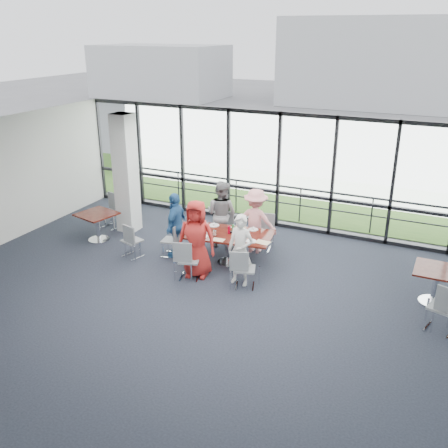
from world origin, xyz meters
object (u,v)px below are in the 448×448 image
at_px(diner_near_right, 240,250).
at_px(chair_main_nr, 245,269).
at_px(diner_near_left, 197,239).
at_px(chair_spare_la, 132,241).
at_px(chair_main_nl, 189,260).
at_px(diner_far_right, 255,221).
at_px(chair_spare_r, 443,308).
at_px(diner_end, 176,225).
at_px(chair_main_fl, 223,230).
at_px(chair_main_end, 171,240).
at_px(chair_spare_lb, 111,212).
at_px(main_table, 229,238).
at_px(diner_far_left, 221,214).
at_px(chair_main_fr, 262,233).
at_px(structural_column, 126,174).
at_px(side_table_right, 437,275).
at_px(side_table_left, 97,217).

distance_m(diner_near_right, chair_main_nr, 0.41).
distance_m(diner_near_left, chair_spare_la, 1.94).
bearing_deg(chair_main_nl, diner_far_right, 50.53).
relative_size(chair_main_nr, chair_spare_r, 0.89).
bearing_deg(diner_end, chair_spare_la, -65.62).
distance_m(chair_main_fl, chair_spare_r, 5.63).
bearing_deg(chair_main_end, diner_near_right, 65.60).
relative_size(diner_end, chair_spare_lb, 1.74).
xyz_separation_m(main_table, chair_main_end, (-1.46, -0.24, -0.22)).
bearing_deg(diner_end, chair_main_nl, 36.57).
xyz_separation_m(diner_near_right, diner_end, (-1.99, 0.69, 0.01)).
height_order(diner_far_left, chair_main_fr, diner_far_left).
height_order(chair_main_fr, chair_spare_r, chair_spare_r).
relative_size(diner_far_left, chair_main_end, 2.10).
height_order(structural_column, chair_spare_lb, structural_column).
distance_m(side_table_right, diner_near_left, 5.03).
distance_m(diner_near_left, chair_main_nl, 0.49).
bearing_deg(structural_column, side_table_right, -4.94).
bearing_deg(diner_far_right, main_table, 65.78).
height_order(side_table_right, diner_near_left, diner_near_left).
height_order(diner_far_left, chair_spare_r, diner_far_left).
height_order(main_table, chair_main_fl, chair_main_fl).
distance_m(chair_main_nl, chair_main_nr, 1.29).
relative_size(side_table_left, diner_end, 0.66).
relative_size(structural_column, diner_end, 1.99).
distance_m(side_table_left, diner_near_left, 3.37).
xyz_separation_m(main_table, diner_far_left, (-0.61, 0.85, 0.23)).
bearing_deg(diner_far_right, chair_main_nr, 100.46).
bearing_deg(chair_main_fl, chair_main_end, 47.21).
distance_m(structural_column, chair_main_end, 2.48).
bearing_deg(side_table_right, diner_far_right, 169.31).
bearing_deg(chair_spare_la, diner_far_right, 47.83).
xyz_separation_m(main_table, diner_near_left, (-0.40, -0.88, 0.26)).
bearing_deg(chair_spare_r, chair_main_nl, -161.88).
bearing_deg(structural_column, chair_main_nl, -32.44).
bearing_deg(diner_far_right, chair_spare_la, 26.44).
xyz_separation_m(structural_column, chair_main_end, (1.93, -1.00, -1.19)).
relative_size(chair_main_fl, chair_spare_r, 0.85).
distance_m(structural_column, diner_far_left, 2.88).
height_order(side_table_left, chair_spare_lb, chair_spare_lb).
bearing_deg(diner_near_right, chair_main_fr, 99.00).
height_order(chair_spare_lb, chair_spare_r, chair_spare_r).
bearing_deg(diner_end, chair_main_fl, 138.33).
bearing_deg(chair_spare_lb, chair_main_end, 174.28).
bearing_deg(structural_column, diner_far_right, 1.75).
bearing_deg(chair_spare_lb, side_table_right, -169.35).
bearing_deg(structural_column, diner_far_left, 1.85).
distance_m(side_table_left, chair_spare_r, 8.44).
relative_size(diner_far_right, chair_main_end, 1.99).
xyz_separation_m(diner_far_left, chair_spare_r, (5.32, -1.81, -0.38)).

